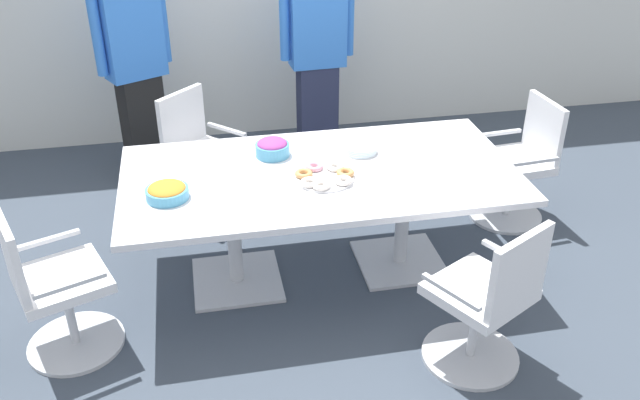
{
  "coord_description": "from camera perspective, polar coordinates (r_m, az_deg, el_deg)",
  "views": [
    {
      "loc": [
        -0.71,
        -3.6,
        2.66
      ],
      "look_at": [
        0.0,
        0.0,
        0.55
      ],
      "focal_mm": 38.04,
      "sensor_mm": 36.0,
      "label": 1
    }
  ],
  "objects": [
    {
      "name": "ground_plane",
      "position": [
        4.54,
        0.0,
        -6.09
      ],
      "size": [
        10.0,
        10.0,
        0.01
      ],
      "primitive_type": "cube",
      "color": "#3D4754"
    },
    {
      "name": "conference_table",
      "position": [
        4.2,
        0.0,
        0.89
      ],
      "size": [
        2.4,
        1.2,
        0.75
      ],
      "color": "silver",
      "rests_on": "ground"
    },
    {
      "name": "office_chair_0",
      "position": [
        3.97,
        -21.5,
        -7.15
      ],
      "size": [
        0.7,
        0.7,
        0.91
      ],
      "rotation": [
        0.0,
        0.0,
        -1.2
      ],
      "color": "silver",
      "rests_on": "ground"
    },
    {
      "name": "office_chair_1",
      "position": [
        3.71,
        13.81,
        -8.53
      ],
      "size": [
        0.73,
        0.73,
        0.91
      ],
      "rotation": [
        0.0,
        0.0,
        0.5
      ],
      "color": "silver",
      "rests_on": "ground"
    },
    {
      "name": "office_chair_2",
      "position": [
        5.15,
        16.37,
        2.64
      ],
      "size": [
        0.59,
        0.59,
        0.91
      ],
      "rotation": [
        0.0,
        0.0,
        -4.62
      ],
      "color": "silver",
      "rests_on": "ground"
    },
    {
      "name": "office_chair_3",
      "position": [
        5.12,
        -9.98,
        3.31
      ],
      "size": [
        0.76,
        0.76,
        0.91
      ],
      "rotation": [
        0.0,
        0.0,
        -2.36
      ],
      "color": "silver",
      "rests_on": "ground"
    },
    {
      "name": "person_standing_0",
      "position": [
        5.52,
        -15.24,
        10.87
      ],
      "size": [
        0.58,
        0.4,
        1.82
      ],
      "rotation": [
        0.0,
        0.0,
        -2.66
      ],
      "color": "black",
      "rests_on": "ground"
    },
    {
      "name": "person_standing_1",
      "position": [
        5.63,
        -0.23,
        12.1
      ],
      "size": [
        0.61,
        0.25,
        1.79
      ],
      "rotation": [
        0.0,
        0.0,
        -3.08
      ],
      "color": "#232842",
      "rests_on": "ground"
    },
    {
      "name": "snack_bowl_candy_mix",
      "position": [
        4.32,
        -4.03,
        4.44
      ],
      "size": [
        0.22,
        0.22,
        0.12
      ],
      "color": "#4C9EC6",
      "rests_on": "conference_table"
    },
    {
      "name": "snack_bowl_chips_orange",
      "position": [
        3.93,
        -12.75,
        0.72
      ],
      "size": [
        0.24,
        0.24,
        0.09
      ],
      "color": "#4C9EC6",
      "rests_on": "conference_table"
    },
    {
      "name": "donut_platter",
      "position": [
        4.04,
        0.4,
        2.0
      ],
      "size": [
        0.36,
        0.35,
        0.04
      ],
      "color": "white",
      "rests_on": "conference_table"
    },
    {
      "name": "plate_stack",
      "position": [
        4.37,
        3.42,
        4.29
      ],
      "size": [
        0.21,
        0.21,
        0.05
      ],
      "color": "white",
      "rests_on": "conference_table"
    }
  ]
}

